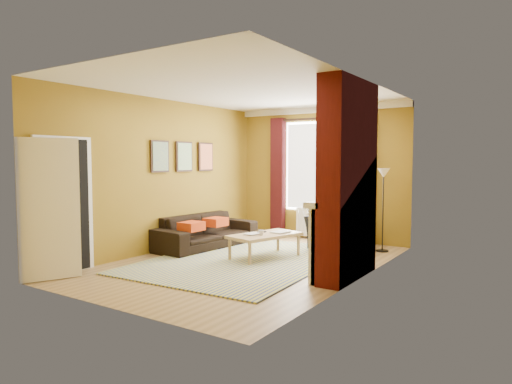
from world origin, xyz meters
TOP-DOWN VIEW (x-y plane):
  - ground at (0.00, 0.00)m, footprint 5.50×5.50m
  - room_walls at (0.64, 0.28)m, footprint 3.82×5.54m
  - striped_rug at (-0.16, 0.10)m, footprint 2.92×3.92m
  - sofa at (-1.42, 0.67)m, footprint 1.02×2.22m
  - armchair at (0.74, 1.91)m, footprint 1.06×0.95m
  - coffee_table at (0.05, 0.45)m, footprint 0.93×1.39m
  - wicker_stool at (0.74, 2.40)m, footprint 0.47×0.47m
  - floor_lamp at (1.55, 2.13)m, footprint 0.25×0.25m
  - book_a at (-0.18, 0.27)m, footprint 0.22×0.28m
  - book_b at (0.10, 0.73)m, footprint 0.30×0.37m
  - mug at (0.08, 0.30)m, footprint 0.10×0.10m
  - tv_remote at (-0.07, 0.55)m, footprint 0.12×0.16m

SIDE VIEW (x-z plane):
  - ground at x=0.00m, z-range 0.00..0.00m
  - striped_rug at x=-0.16m, z-range 0.00..0.02m
  - wicker_stool at x=0.74m, z-range 0.00..0.46m
  - sofa at x=-1.42m, z-range 0.00..0.63m
  - armchair at x=0.74m, z-range 0.00..0.65m
  - coffee_table at x=0.05m, z-range 0.17..0.59m
  - tv_remote at x=-0.07m, z-range 0.42..0.44m
  - book_a at x=-0.18m, z-range 0.42..0.45m
  - book_b at x=0.10m, z-range 0.42..0.45m
  - mug at x=0.08m, z-range 0.42..0.51m
  - floor_lamp at x=1.55m, z-range 0.44..1.97m
  - room_walls at x=0.64m, z-range -0.03..2.80m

